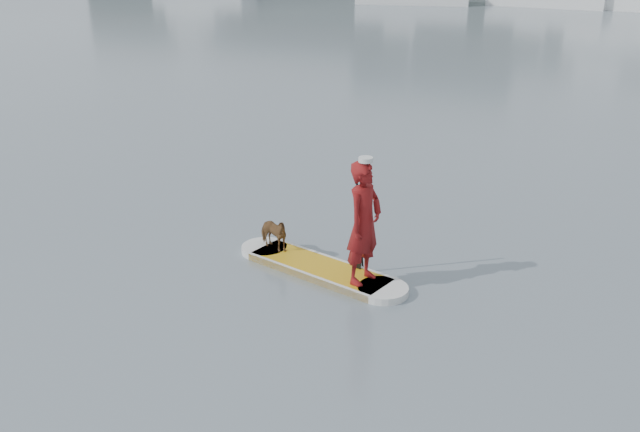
% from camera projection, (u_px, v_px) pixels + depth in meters
% --- Properties ---
extents(ground, '(140.00, 140.00, 0.00)m').
position_uv_depth(ground, '(228.00, 242.00, 12.94)').
color(ground, slate).
rests_on(ground, ground).
extents(paddleboard, '(3.21, 1.46, 0.12)m').
position_uv_depth(paddleboard, '(320.00, 268.00, 11.80)').
color(paddleboard, gold).
rests_on(paddleboard, ground).
extents(paddler, '(0.62, 0.80, 1.96)m').
position_uv_depth(paddler, '(364.00, 223.00, 10.92)').
color(paddler, maroon).
rests_on(paddler, paddleboard).
extents(white_cap, '(0.22, 0.22, 0.07)m').
position_uv_depth(white_cap, '(366.00, 160.00, 10.54)').
color(white_cap, silver).
rests_on(white_cap, paddler).
extents(dog, '(0.78, 0.55, 0.60)m').
position_uv_depth(dog, '(273.00, 233.00, 12.27)').
color(dog, brown).
rests_on(dog, paddleboard).
extents(paddle, '(0.11, 0.30, 2.00)m').
position_uv_depth(paddle, '(359.00, 231.00, 11.42)').
color(paddle, black).
rests_on(paddle, ground).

